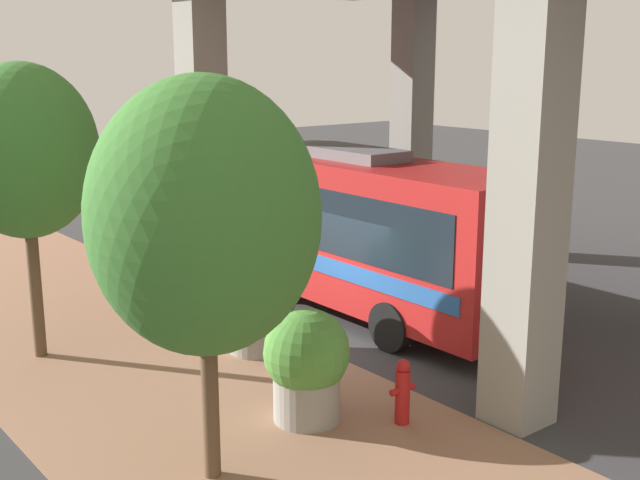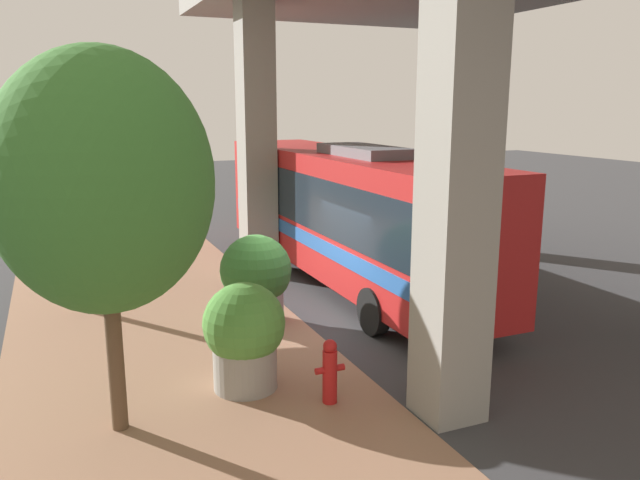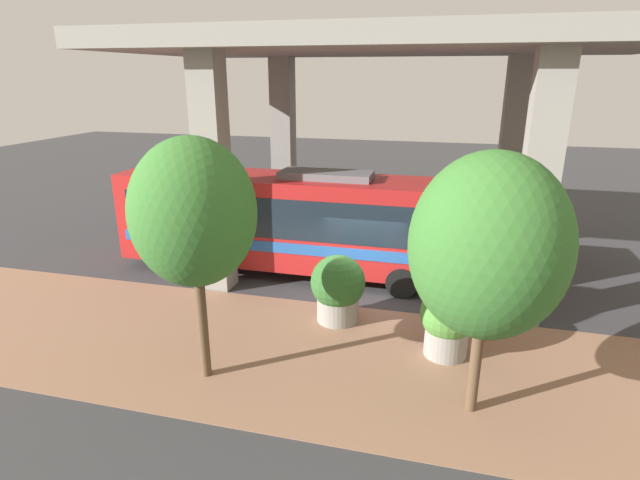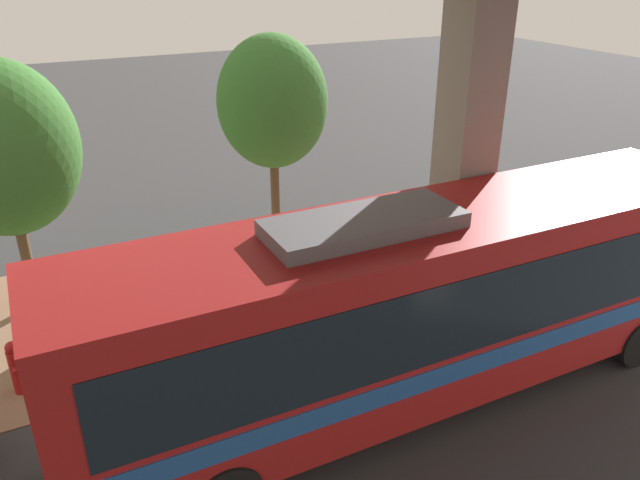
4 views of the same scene
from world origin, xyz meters
The scene contains 9 objects.
ground_plane centered at (0.00, 0.00, 0.00)m, with size 80.00×80.00×0.00m, color #38383A.
sidewalk_strip centered at (-3.00, 0.00, 0.01)m, with size 6.00×40.00×0.02m.
overpass centered at (4.00, 0.00, 6.94)m, with size 9.40×17.46×8.03m.
bus centered at (2.21, 2.72, 2.01)m, with size 2.54×12.17×3.71m.
fire_hydrant centered at (-1.01, -3.68, 0.55)m, with size 0.49×0.24×1.08m.
planter_front centered at (-2.10, -2.64, 0.96)m, with size 1.37×1.37×1.84m.
planter_middle centered at (-0.94, 0.39, 1.01)m, with size 1.55×1.55×1.97m.
street_tree_near centered at (-4.40, 2.79, 3.96)m, with size 2.69×2.69×5.59m.
street_tree_far centered at (-4.19, -3.20, 3.66)m, with size 3.03×3.03×5.48m.
Camera 2 is at (-4.79, -12.09, 4.70)m, focal length 35.00 mm.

